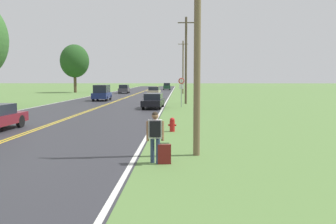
{
  "coord_description": "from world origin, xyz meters",
  "views": [
    {
      "loc": [
        7.75,
        -8.74,
        2.75
      ],
      "look_at": [
        7.24,
        6.99,
        1.27
      ],
      "focal_mm": 38.0,
      "sensor_mm": 36.0,
      "label": 1
    }
  ],
  "objects": [
    {
      "name": "hitchhiker_person",
      "position": [
        6.97,
        2.6,
        1.04
      ],
      "size": [
        0.57,
        0.42,
        1.69
      ],
      "rotation": [
        0.0,
        0.0,
        1.63
      ],
      "color": "navy",
      "rests_on": "ground"
    },
    {
      "name": "suitcase",
      "position": [
        7.27,
        2.56,
        0.32
      ],
      "size": [
        0.44,
        0.17,
        0.69
      ],
      "rotation": [
        0.0,
        0.0,
        1.63
      ],
      "color": "maroon",
      "rests_on": "ground"
    },
    {
      "name": "fire_hydrant",
      "position": [
        7.38,
        9.64,
        0.37
      ],
      "size": [
        0.43,
        0.27,
        0.73
      ],
      "color": "red",
      "rests_on": "ground"
    },
    {
      "name": "traffic_sign",
      "position": [
        7.94,
        25.72,
        2.14
      ],
      "size": [
        0.6,
        0.1,
        2.83
      ],
      "color": "gray",
      "rests_on": "ground"
    },
    {
      "name": "utility_pole_foreground",
      "position": [
        8.37,
        3.92,
        3.9
      ],
      "size": [
        1.8,
        0.24,
        7.49
      ],
      "color": "brown",
      "rests_on": "ground"
    },
    {
      "name": "utility_pole_midground",
      "position": [
        8.45,
        30.12,
        4.82
      ],
      "size": [
        1.8,
        0.24,
        9.33
      ],
      "color": "brown",
      "rests_on": "ground"
    },
    {
      "name": "utility_pole_far",
      "position": [
        8.4,
        56.31,
        4.94
      ],
      "size": [
        1.8,
        0.24,
        9.57
      ],
      "color": "brown",
      "rests_on": "ground"
    },
    {
      "name": "tree_mid_treeline",
      "position": [
        -12.86,
        61.02,
        6.17
      ],
      "size": [
        5.62,
        5.62,
        9.43
      ],
      "color": "brown",
      "rests_on": "ground"
    },
    {
      "name": "car_black_sedan_approaching",
      "position": [
        5.33,
        24.24,
        0.73
      ],
      "size": [
        1.89,
        4.86,
        1.39
      ],
      "rotation": [
        0.0,
        0.0,
        -1.61
      ],
      "color": "black",
      "rests_on": "ground"
    },
    {
      "name": "car_dark_blue_van_mid_near",
      "position": [
        -1.91,
        35.2,
        1.02
      ],
      "size": [
        1.88,
        3.92,
        1.97
      ],
      "rotation": [
        0.0,
        0.0,
        1.58
      ],
      "color": "black",
      "rests_on": "ground"
    },
    {
      "name": "car_champagne_sedan_mid_far",
      "position": [
        3.79,
        46.65,
        0.76
      ],
      "size": [
        1.87,
        4.16,
        1.49
      ],
      "rotation": [
        0.0,
        0.0,
        -1.6
      ],
      "color": "black",
      "rests_on": "ground"
    },
    {
      "name": "car_dark_grey_van_receding",
      "position": [
        -2.68,
        58.04,
        0.85
      ],
      "size": [
        1.98,
        4.53,
        1.62
      ],
      "rotation": [
        0.0,
        0.0,
        1.61
      ],
      "color": "black",
      "rests_on": "ground"
    },
    {
      "name": "car_dark_green_suv_distant",
      "position": [
        4.66,
        78.57,
        0.89
      ],
      "size": [
        1.91,
        4.57,
        1.69
      ],
      "rotation": [
        0.0,
        0.0,
        -1.53
      ],
      "color": "black",
      "rests_on": "ground"
    }
  ]
}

